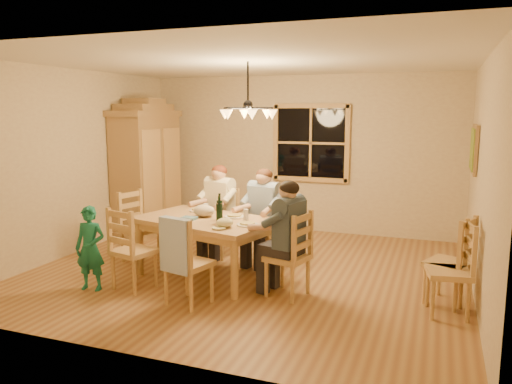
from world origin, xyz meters
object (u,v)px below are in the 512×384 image
at_px(armoire, 147,172).
at_px(adult_slate_man, 288,224).
at_px(dining_table, 206,226).
at_px(chair_near_left, 134,264).
at_px(chair_spare_front, 448,286).
at_px(wine_bottle_b, 219,210).
at_px(chair_end_left, 141,240).
at_px(adult_woman, 219,199).
at_px(chair_far_left, 219,236).
at_px(chair_far_right, 263,243).
at_px(wine_bottle_a, 220,206).
at_px(chair_near_right, 189,277).
at_px(chair_end_right, 287,270).
at_px(child, 90,248).
at_px(chair_spare_back, 447,277).
at_px(chandelier, 248,112).
at_px(adult_plaid_man, 264,205).

bearing_deg(armoire, adult_slate_man, -33.51).
relative_size(dining_table, chair_near_left, 1.94).
bearing_deg(chair_spare_front, wine_bottle_b, 79.78).
height_order(chair_end_left, adult_woman, adult_woman).
bearing_deg(chair_far_left, chair_spare_front, 174.00).
distance_m(chair_far_left, adult_slate_man, 1.90).
height_order(dining_table, chair_far_right, chair_far_right).
height_order(adult_slate_man, wine_bottle_a, adult_slate_man).
bearing_deg(wine_bottle_b, chair_near_right, -94.09).
xyz_separation_m(chair_far_right, chair_end_right, (0.64, -1.00, 0.00)).
relative_size(chair_far_right, child, 0.99).
bearing_deg(chair_spare_back, chair_near_left, 126.46).
height_order(armoire, wine_bottle_a, armoire).
xyz_separation_m(chandelier, chair_near_right, (-0.20, -1.28, -1.77)).
relative_size(chandelier, armoire, 0.33).
bearing_deg(child, adult_slate_man, 6.03).
xyz_separation_m(chair_far_left, chair_near_left, (-0.39, -1.58, 0.00)).
relative_size(chair_near_left, wine_bottle_b, 3.00).
xyz_separation_m(adult_woman, chair_spare_front, (3.10, -1.12, -0.54)).
relative_size(chair_near_right, child, 0.99).
height_order(dining_table, chair_near_left, chair_near_left).
bearing_deg(chair_end_left, chair_far_right, 117.98).
distance_m(armoire, chair_end_right, 3.87).
bearing_deg(dining_table, adult_plaid_man, 53.80).
relative_size(chair_far_left, wine_bottle_a, 3.00).
height_order(chair_near_left, chair_end_right, same).
distance_m(armoire, adult_slate_man, 3.80).
xyz_separation_m(chair_near_left, wine_bottle_b, (0.89, 0.50, 0.62)).
relative_size(chandelier, chair_spare_front, 0.78).
distance_m(armoire, chair_far_left, 2.14).
distance_m(chair_far_right, chair_near_left, 1.80).
bearing_deg(chair_end_right, adult_woman, 63.43).
bearing_deg(chandelier, chair_end_left, -176.23).
relative_size(adult_slate_man, chair_spare_back, 0.88).
bearing_deg(adult_plaid_man, dining_table, 67.62).
height_order(chair_near_right, chair_end_right, same).
xyz_separation_m(chandelier, child, (-1.49, -1.29, -1.58)).
xyz_separation_m(adult_slate_man, wine_bottle_a, (-0.97, 0.28, 0.08)).
bearing_deg(wine_bottle_a, chair_spare_back, 2.11).
height_order(dining_table, chair_far_left, chair_far_left).
bearing_deg(chair_end_right, armoire, 70.31).
xyz_separation_m(chair_end_right, adult_woman, (-1.39, 1.18, 0.54)).
distance_m(wine_bottle_b, child, 1.58).
height_order(chair_near_left, chair_spare_front, same).
relative_size(adult_woman, chair_spare_back, 0.88).
distance_m(chair_end_left, chair_spare_front, 4.07).
bearing_deg(chandelier, adult_plaid_man, 72.96).
height_order(armoire, chair_near_right, armoire).
xyz_separation_m(chair_far_right, adult_plaid_man, (0.00, -0.00, 0.54)).
bearing_deg(adult_plaid_man, armoire, -9.72).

